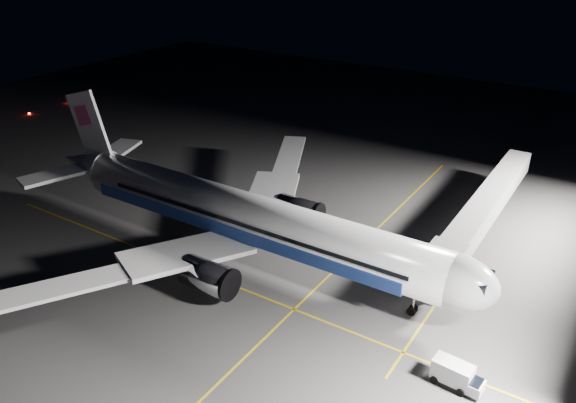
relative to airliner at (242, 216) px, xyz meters
The scene contains 11 objects.
ground 5.27m from the airliner, ahead, with size 200.00×200.00×0.00m, color #4C4C4F.
guide_line_main 12.22m from the airliner, ahead, with size 0.25×80.00×0.01m, color gold.
guide_line_cross 7.99m from the airliner, 79.83° to the right, with size 70.00×0.25×0.01m, color gold.
guide_line_side 25.67m from the airliner, 23.43° to the left, with size 0.25×40.00×0.01m, color gold.
airliner is the anchor object (origin of this frame).
jet_bridge 29.31m from the airliner, 38.04° to the left, with size 3.60×34.40×6.30m.
service_truck 29.68m from the airliner, 14.68° to the right, with size 4.55×2.25×2.26m.
baggage_tug 12.76m from the airliner, 93.33° to the left, with size 2.51×2.16×1.62m.
safety_cone_a 11.14m from the airliner, 93.34° to the left, with size 0.43×0.43×0.64m, color red.
safety_cone_b 15.52m from the airliner, 70.75° to the left, with size 0.35×0.35×0.53m, color red.
safety_cone_c 8.46m from the airliner, 52.52° to the left, with size 0.46×0.46×0.69m, color red.
Camera 1 is at (34.93, -45.83, 35.75)m, focal length 35.00 mm.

